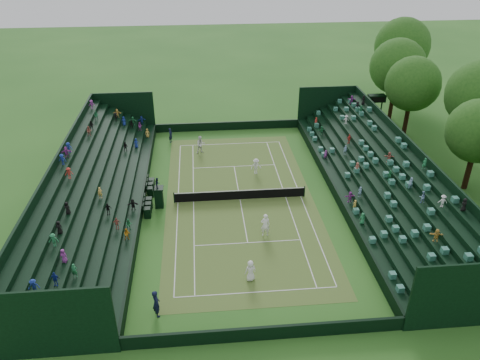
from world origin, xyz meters
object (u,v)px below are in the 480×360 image
(player_far_west, at_px, (201,145))
(tennis_net, at_px, (240,195))
(umpire_chair, at_px, (158,195))
(player_near_west, at_px, (251,271))
(player_far_east, at_px, (256,166))
(player_near_east, at_px, (265,225))

(player_far_west, bearing_deg, tennis_net, -88.87)
(tennis_net, height_order, player_far_west, player_far_west)
(umpire_chair, bearing_deg, tennis_net, 4.19)
(tennis_net, distance_m, umpire_chair, 7.11)
(player_near_west, distance_m, player_far_east, 15.52)
(umpire_chair, height_order, player_far_east, umpire_chair)
(tennis_net, relative_size, umpire_chair, 4.11)
(player_near_west, bearing_deg, player_near_east, -122.54)
(tennis_net, distance_m, player_near_east, 5.74)
(umpire_chair, relative_size, player_far_west, 1.48)
(umpire_chair, distance_m, player_near_east, 9.88)
(player_near_west, height_order, player_near_east, player_near_east)
(player_far_east, bearing_deg, player_far_west, 127.91)
(umpire_chair, bearing_deg, player_far_west, 69.95)
(tennis_net, distance_m, player_far_west, 10.44)
(tennis_net, xyz_separation_m, umpire_chair, (-7.06, -0.52, 0.69))
(player_near_west, relative_size, player_far_east, 1.01)
(player_near_west, bearing_deg, player_far_west, -95.56)
(tennis_net, relative_size, player_far_west, 6.08)
(player_near_east, bearing_deg, player_near_west, 71.25)
(umpire_chair, height_order, player_near_east, umpire_chair)
(umpire_chair, distance_m, player_far_west, 11.10)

